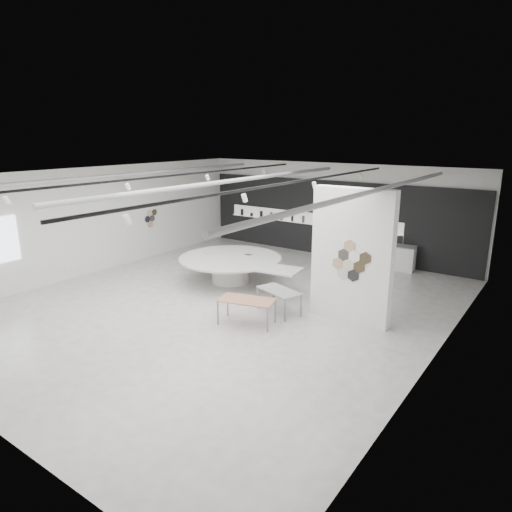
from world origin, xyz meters
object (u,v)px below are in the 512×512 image
Objects in this scene: kitchen_counter at (393,257)px; partition_column at (352,256)px; sample_table_stone at (279,292)px; sample_table_wood at (247,301)px; display_island at (232,266)px.

partition_column is at bearing -87.98° from kitchen_counter.
partition_column is 2.49× the size of sample_table_stone.
partition_column is at bearing 19.46° from sample_table_stone.
sample_table_wood is 1.20m from sample_table_stone.
partition_column reaches higher than kitchen_counter.
display_island is 2.96× the size of sample_table_wood.
display_island is 3.58m from sample_table_wood.
display_island is at bearing 134.60° from sample_table_wood.
sample_table_wood is 7.46m from kitchen_counter.
sample_table_wood is at bearing -139.16° from partition_column.
partition_column is 2.25× the size of sample_table_wood.
sample_table_wood is at bearing -106.14° from kitchen_counter.
display_island reaches higher than sample_table_wood.
partition_column reaches higher than sample_table_wood.
display_island is 2.83× the size of kitchen_counter.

